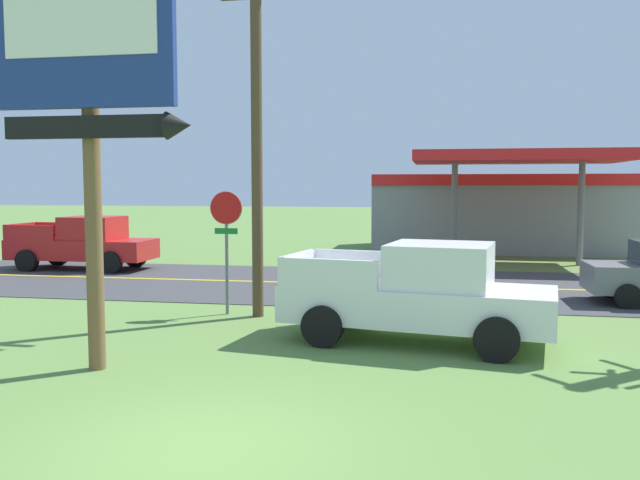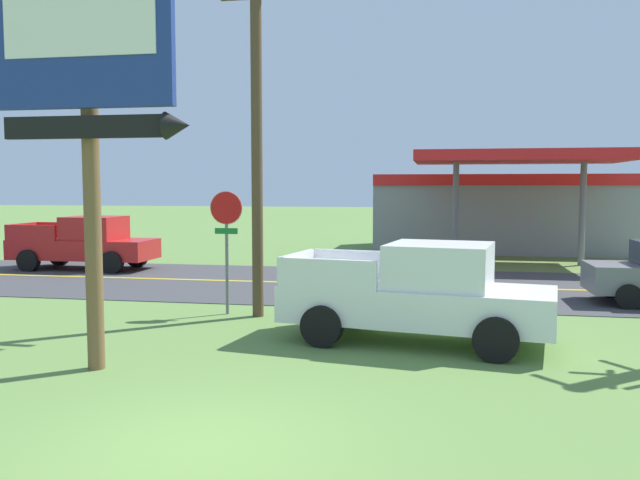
{
  "view_description": "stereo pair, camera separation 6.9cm",
  "coord_description": "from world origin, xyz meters",
  "px_view_note": "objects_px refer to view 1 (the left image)",
  "views": [
    {
      "loc": [
        2.68,
        -7.1,
        3.06
      ],
      "look_at": [
        0.0,
        8.0,
        1.8
      ],
      "focal_mm": 36.81,
      "sensor_mm": 36.0,
      "label": 1
    },
    {
      "loc": [
        2.75,
        -7.09,
        3.06
      ],
      "look_at": [
        0.0,
        8.0,
        1.8
      ],
      "focal_mm": 36.81,
      "sensor_mm": 36.0,
      "label": 2
    }
  ],
  "objects_px": {
    "stop_sign": "(226,230)",
    "motel_sign": "(89,77)",
    "gas_station": "(502,210)",
    "pickup_red_on_road": "(84,243)",
    "utility_pole": "(257,118)",
    "pickup_white_parked_on_lawn": "(420,294)"
  },
  "relations": [
    {
      "from": "motel_sign",
      "to": "pickup_red_on_road",
      "type": "bearing_deg",
      "value": 120.53
    },
    {
      "from": "pickup_white_parked_on_lawn",
      "to": "pickup_red_on_road",
      "type": "relative_size",
      "value": 1.05
    },
    {
      "from": "gas_station",
      "to": "pickup_red_on_road",
      "type": "distance_m",
      "value": 18.88
    },
    {
      "from": "stop_sign",
      "to": "motel_sign",
      "type": "bearing_deg",
      "value": -96.79
    },
    {
      "from": "stop_sign",
      "to": "pickup_white_parked_on_lawn",
      "type": "bearing_deg",
      "value": -24.15
    },
    {
      "from": "stop_sign",
      "to": "utility_pole",
      "type": "distance_m",
      "value": 2.72
    },
    {
      "from": "gas_station",
      "to": "pickup_white_parked_on_lawn",
      "type": "height_order",
      "value": "gas_station"
    },
    {
      "from": "utility_pole",
      "to": "gas_station",
      "type": "bearing_deg",
      "value": 67.64
    },
    {
      "from": "stop_sign",
      "to": "gas_station",
      "type": "height_order",
      "value": "gas_station"
    },
    {
      "from": "motel_sign",
      "to": "pickup_white_parked_on_lawn",
      "type": "relative_size",
      "value": 1.28
    },
    {
      "from": "stop_sign",
      "to": "utility_pole",
      "type": "bearing_deg",
      "value": -8.74
    },
    {
      "from": "utility_pole",
      "to": "pickup_white_parked_on_lawn",
      "type": "xyz_separation_m",
      "value": [
        3.82,
        -1.95,
        -3.66
      ]
    },
    {
      "from": "gas_station",
      "to": "stop_sign",
      "type": "bearing_deg",
      "value": -114.71
    },
    {
      "from": "motel_sign",
      "to": "pickup_red_on_road",
      "type": "height_order",
      "value": "motel_sign"
    },
    {
      "from": "utility_pole",
      "to": "pickup_white_parked_on_lawn",
      "type": "height_order",
      "value": "utility_pole"
    },
    {
      "from": "motel_sign",
      "to": "gas_station",
      "type": "relative_size",
      "value": 0.58
    },
    {
      "from": "stop_sign",
      "to": "utility_pole",
      "type": "xyz_separation_m",
      "value": [
        0.8,
        -0.12,
        2.6
      ]
    },
    {
      "from": "motel_sign",
      "to": "pickup_red_on_road",
      "type": "relative_size",
      "value": 1.34
    },
    {
      "from": "stop_sign",
      "to": "pickup_red_on_road",
      "type": "relative_size",
      "value": 0.57
    },
    {
      "from": "motel_sign",
      "to": "utility_pole",
      "type": "relative_size",
      "value": 0.8
    },
    {
      "from": "gas_station",
      "to": "pickup_white_parked_on_lawn",
      "type": "xyz_separation_m",
      "value": [
        -3.4,
        -19.49,
        -0.98
      ]
    },
    {
      "from": "motel_sign",
      "to": "pickup_red_on_road",
      "type": "xyz_separation_m",
      "value": [
        -7.24,
        12.27,
        -3.84
      ]
    }
  ]
}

